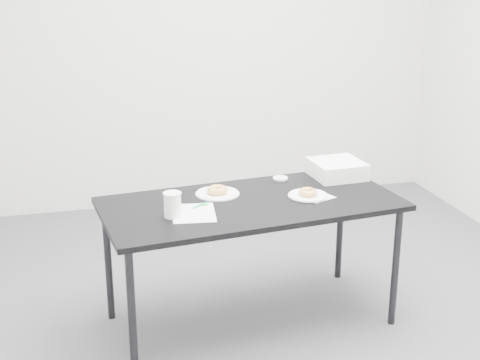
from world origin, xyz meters
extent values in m
plane|color=#444549|center=(0.00, 0.00, 0.00)|extent=(4.00, 4.00, 0.00)
cube|color=silver|center=(0.00, 2.00, 1.35)|extent=(4.00, 0.02, 2.70)
cube|color=black|center=(0.00, 0.06, 0.67)|extent=(1.57, 0.88, 0.03)
cylinder|color=black|center=(-0.66, -0.32, 0.33)|extent=(0.04, 0.04, 0.66)
cylinder|color=black|center=(-0.73, 0.27, 0.33)|extent=(0.04, 0.04, 0.66)
cylinder|color=black|center=(0.72, -0.15, 0.33)|extent=(0.04, 0.04, 0.66)
cylinder|color=black|center=(0.65, 0.43, 0.33)|extent=(0.04, 0.04, 0.66)
cube|color=white|center=(-0.32, -0.04, 0.69)|extent=(0.24, 0.28, 0.00)
cube|color=green|center=(-0.25, 0.06, 0.69)|extent=(0.05, 0.05, 0.00)
cylinder|color=#0D8F8A|center=(-0.27, 0.05, 0.69)|extent=(0.10, 0.08, 0.01)
cube|color=white|center=(0.34, 0.04, 0.69)|extent=(0.19, 0.19, 0.00)
cylinder|color=white|center=(0.30, 0.05, 0.69)|extent=(0.21, 0.21, 0.01)
torus|color=gold|center=(0.30, 0.05, 0.71)|extent=(0.12, 0.12, 0.03)
cylinder|color=white|center=(-0.15, 0.20, 0.69)|extent=(0.23, 0.23, 0.01)
torus|color=gold|center=(-0.15, 0.20, 0.71)|extent=(0.11, 0.11, 0.04)
cylinder|color=white|center=(-0.42, -0.06, 0.75)|extent=(0.08, 0.08, 0.12)
cylinder|color=white|center=(0.25, 0.36, 0.69)|extent=(0.08, 0.08, 0.01)
cube|color=white|center=(0.57, 0.33, 0.73)|extent=(0.29, 0.29, 0.09)
camera|label=1|loc=(-0.83, -3.02, 1.85)|focal=50.00mm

